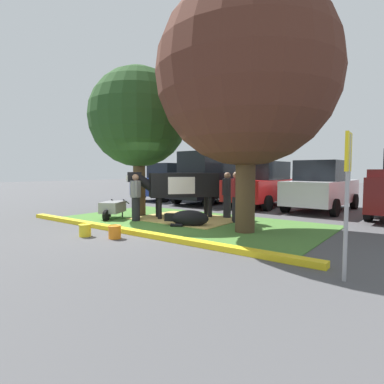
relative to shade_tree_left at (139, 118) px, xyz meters
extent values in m
plane|color=#4C4C4F|center=(2.06, -1.63, -3.46)|extent=(80.00, 80.00, 0.00)
cube|color=#477A33|center=(2.20, -0.01, -3.45)|extent=(8.28, 4.35, 0.02)
cube|color=yellow|center=(2.20, -2.33, -3.40)|extent=(9.48, 0.24, 0.12)
cube|color=tan|center=(1.84, 0.38, -3.44)|extent=(3.23, 2.44, 0.04)
cylinder|color=brown|center=(0.00, 0.00, -2.32)|extent=(0.43, 0.43, 2.28)
sphere|color=#23471E|center=(0.00, 0.00, 0.02)|extent=(3.46, 3.46, 3.46)
cylinder|color=#4C3823|center=(4.40, -0.40, -2.25)|extent=(0.51, 0.51, 2.43)
sphere|color=#4C281E|center=(4.40, -0.40, 0.59)|extent=(4.63, 4.63, 4.63)
cube|color=black|center=(1.56, 0.58, -2.33)|extent=(1.99, 2.23, 0.80)
cube|color=white|center=(1.47, 0.46, -2.33)|extent=(1.13, 1.15, 0.56)
cylinder|color=black|center=(0.73, -0.46, -2.23)|extent=(0.65, 0.69, 0.58)
cube|color=black|center=(0.53, -0.71, -2.05)|extent=(0.48, 0.51, 0.32)
cube|color=white|center=(0.40, -0.86, -2.09)|extent=(0.23, 0.22, 0.20)
cylinder|color=black|center=(1.21, -0.25, -3.10)|extent=(0.14, 0.14, 0.73)
cylinder|color=black|center=(0.83, 0.06, -3.10)|extent=(0.14, 0.14, 0.73)
cylinder|color=black|center=(2.30, 1.09, -3.10)|extent=(0.14, 0.14, 0.73)
cylinder|color=black|center=(1.91, 1.40, -3.10)|extent=(0.14, 0.14, 0.73)
cylinder|color=black|center=(2.32, 1.51, -2.58)|extent=(0.06, 0.06, 0.70)
ellipsoid|color=black|center=(2.73, -0.60, -3.22)|extent=(1.20, 0.93, 0.48)
cube|color=black|center=(2.19, -0.87, -3.20)|extent=(0.34, 0.30, 0.22)
cube|color=silver|center=(2.08, -0.92, -3.20)|extent=(0.10, 0.12, 0.16)
cylinder|color=black|center=(2.49, -0.92, -3.40)|extent=(0.36, 0.25, 0.10)
cylinder|color=black|center=(0.77, -0.89, -3.08)|extent=(0.26, 0.26, 0.77)
cylinder|color=slate|center=(0.77, -0.89, -2.42)|extent=(0.34, 0.34, 0.53)
sphere|color=#8C664C|center=(0.77, -0.89, -2.05)|extent=(0.21, 0.21, 0.21)
cylinder|color=slate|center=(0.59, -0.76, -2.40)|extent=(0.09, 0.09, 0.50)
cylinder|color=slate|center=(0.95, -1.02, -2.40)|extent=(0.09, 0.09, 0.50)
cylinder|color=black|center=(2.81, 1.36, -3.06)|extent=(0.26, 0.26, 0.80)
cylinder|color=black|center=(2.81, 1.36, -2.39)|extent=(0.34, 0.34, 0.55)
sphere|color=#8C664C|center=(2.81, 1.36, -2.01)|extent=(0.22, 0.22, 0.22)
cylinder|color=black|center=(2.97, 1.21, -2.36)|extent=(0.09, 0.09, 0.52)
cylinder|color=black|center=(2.65, 1.51, -2.36)|extent=(0.09, 0.09, 0.52)
cylinder|color=black|center=(3.47, 0.80, -3.06)|extent=(0.26, 0.26, 0.81)
cylinder|color=maroon|center=(3.47, 0.80, -2.37)|extent=(0.34, 0.34, 0.56)
sphere|color=#8C664C|center=(3.47, 0.80, -1.98)|extent=(0.22, 0.22, 0.22)
cylinder|color=maroon|center=(3.53, 0.59, -2.34)|extent=(0.09, 0.09, 0.53)
cylinder|color=maroon|center=(3.41, 1.01, -2.34)|extent=(0.09, 0.09, 0.53)
cube|color=gray|center=(-0.23, -1.01, -3.06)|extent=(0.94, 1.07, 0.36)
cylinder|color=black|center=(0.00, -1.46, -3.28)|extent=(0.25, 0.37, 0.36)
cylinder|color=black|center=(-0.17, -0.64, -3.34)|extent=(0.04, 0.04, 0.24)
cylinder|color=black|center=(-0.56, -0.84, -3.34)|extent=(0.04, 0.04, 0.24)
cylinder|color=black|center=(-0.33, -0.33, -2.94)|extent=(0.28, 0.49, 0.23)
cylinder|color=black|center=(-0.72, -0.53, -2.94)|extent=(0.28, 0.49, 0.23)
cylinder|color=#99999E|center=(7.26, -2.76, -2.39)|extent=(0.06, 0.06, 2.14)
cube|color=yellow|center=(7.26, -2.76, -1.57)|extent=(0.07, 0.44, 0.56)
cylinder|color=yellow|center=(1.48, -3.23, -3.31)|extent=(0.29, 0.29, 0.30)
torus|color=yellow|center=(1.48, -3.23, -3.17)|extent=(0.31, 0.31, 0.02)
cylinder|color=orange|center=(2.26, -2.94, -3.31)|extent=(0.29, 0.29, 0.30)
torus|color=orange|center=(2.26, -2.94, -3.16)|extent=(0.32, 0.32, 0.02)
cube|color=navy|center=(-3.36, 5.57, -2.69)|extent=(1.99, 4.47, 0.90)
cube|color=black|center=(-3.36, 5.57, -1.84)|extent=(1.68, 2.27, 0.80)
cylinder|color=black|center=(-4.20, 7.04, -3.14)|extent=(0.25, 0.65, 0.64)
cylinder|color=black|center=(-2.40, 6.96, -3.14)|extent=(0.25, 0.65, 0.64)
cylinder|color=black|center=(-4.32, 4.18, -3.14)|extent=(0.25, 0.65, 0.64)
cylinder|color=black|center=(-2.52, 4.10, -3.14)|extent=(0.25, 0.65, 0.64)
cube|color=black|center=(-0.45, 5.25, -2.54)|extent=(2.10, 4.68, 1.20)
cube|color=black|center=(-0.45, 5.25, -1.44)|extent=(1.81, 3.27, 1.00)
cylinder|color=black|center=(-1.33, 6.79, -3.14)|extent=(0.25, 0.65, 0.64)
cylinder|color=black|center=(0.56, 6.71, -3.14)|extent=(0.25, 0.65, 0.64)
cylinder|color=black|center=(-1.46, 3.80, -3.14)|extent=(0.25, 0.65, 0.64)
cylinder|color=black|center=(0.44, 3.72, -3.14)|extent=(0.25, 0.65, 0.64)
cube|color=red|center=(2.26, 5.47, -2.69)|extent=(1.99, 4.47, 0.90)
cube|color=black|center=(2.26, 5.47, -1.84)|extent=(1.68, 2.27, 0.80)
cylinder|color=black|center=(1.42, 6.94, -3.14)|extent=(0.25, 0.65, 0.64)
cylinder|color=black|center=(3.22, 6.86, -3.14)|extent=(0.25, 0.65, 0.64)
cylinder|color=black|center=(1.30, 4.08, -3.14)|extent=(0.25, 0.65, 0.64)
cylinder|color=black|center=(3.10, 4.01, -3.14)|extent=(0.25, 0.65, 0.64)
cube|color=silver|center=(4.77, 5.48, -2.69)|extent=(1.99, 4.47, 0.90)
cube|color=black|center=(4.77, 5.48, -1.84)|extent=(1.68, 2.27, 0.80)
cylinder|color=black|center=(3.94, 6.94, -3.14)|extent=(0.25, 0.65, 0.64)
cylinder|color=black|center=(5.74, 6.87, -3.14)|extent=(0.25, 0.65, 0.64)
cylinder|color=black|center=(3.81, 4.09, -3.14)|extent=(0.25, 0.65, 0.64)
cylinder|color=black|center=(5.61, 4.01, -3.14)|extent=(0.25, 0.65, 0.64)
cylinder|color=black|center=(6.71, 3.64, -3.14)|extent=(0.25, 0.65, 0.64)
camera|label=1|loc=(8.20, -7.71, -1.83)|focal=29.25mm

